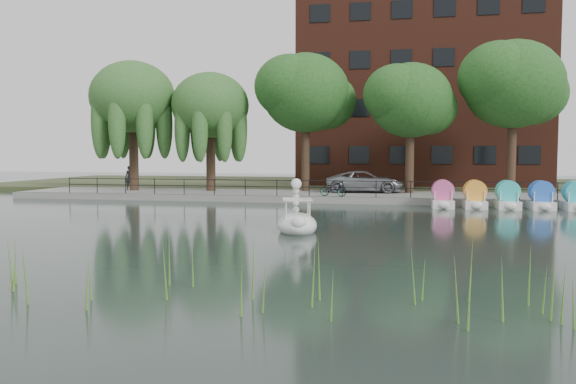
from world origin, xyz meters
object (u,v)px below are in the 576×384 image
(minivan, at_px, (365,180))
(bicycle, at_px, (333,188))
(swan_boat, at_px, (297,220))
(pedestrian, at_px, (130,176))

(minivan, height_order, bicycle, minivan)
(swan_boat, bearing_deg, pedestrian, 120.34)
(minivan, distance_m, swan_boat, 16.63)
(minivan, xyz_separation_m, swan_boat, (-1.62, -16.53, -0.78))
(swan_boat, bearing_deg, minivan, 71.24)
(bicycle, bearing_deg, pedestrian, 97.15)
(pedestrian, xyz_separation_m, swan_boat, (14.79, -15.59, -0.95))
(minivan, height_order, pedestrian, pedestrian)
(bicycle, distance_m, pedestrian, 15.03)
(minivan, relative_size, swan_boat, 2.22)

